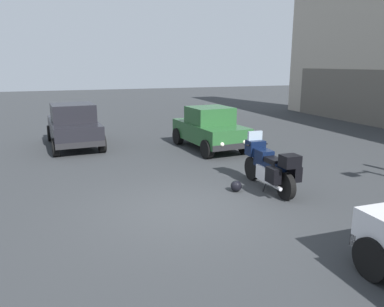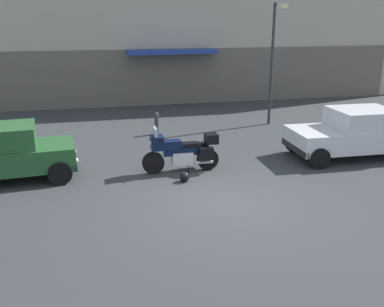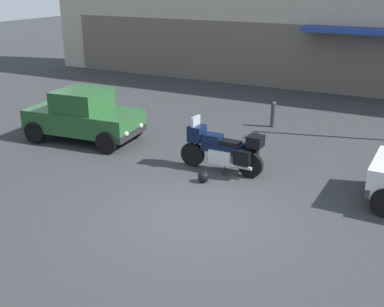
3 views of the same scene
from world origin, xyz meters
name	(u,v)px [view 3 (image 3 of 3)]	position (x,y,z in m)	size (l,w,h in m)	color
ground_plane	(199,215)	(0.00, 0.00, 0.00)	(80.00, 80.00, 0.00)	#2D3033
motorcycle	(223,149)	(-0.56, 2.43, 0.62)	(2.26, 0.76, 1.36)	black
helmet	(204,177)	(-0.68, 1.59, 0.14)	(0.28, 0.28, 0.28)	black
car_compact_side	(84,116)	(-5.29, 2.79, 0.77)	(3.57, 1.96, 1.56)	#235128
bollard_curbside	(273,113)	(-0.65, 6.76, 0.46)	(0.16, 0.16, 0.87)	#333338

